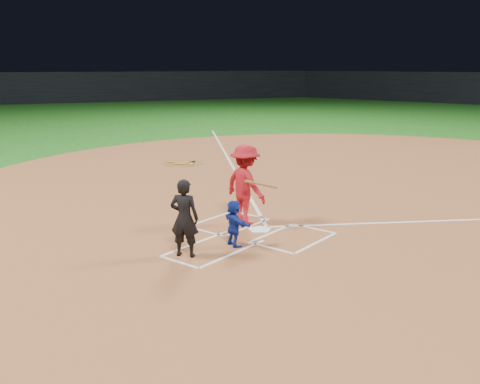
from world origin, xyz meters
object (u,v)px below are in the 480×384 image
Objects in this scene: umpire at (184,218)px; batter_at_plate at (245,185)px; on_deck_circle at (183,163)px; catcher at (234,223)px; home_plate at (260,230)px.

batter_at_plate is (-0.45, 2.66, 0.18)m from umpire.
on_deck_circle is at bearing 144.50° from batter_at_plate.
umpire reaches higher than catcher.
umpire is (-0.16, -2.45, 0.83)m from home_plate.
on_deck_circle is 1.02× the size of umpire.
batter_at_plate is (-0.85, 1.51, 0.49)m from catcher.
batter_at_plate is at bearing -38.97° from catcher.
home_plate is at bearing -19.06° from batter_at_plate.
umpire reaches higher than on_deck_circle.
catcher is at bearing -60.67° from batter_at_plate.
home_plate is 1.42m from catcher.
catcher reaches higher than home_plate.
batter_at_plate reaches higher than umpire.
batter_at_plate is (-0.61, 0.21, 1.01)m from home_plate.
catcher is 1.26m from umpire.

